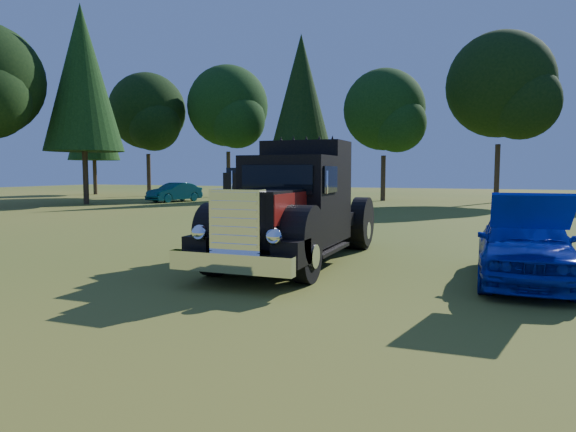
% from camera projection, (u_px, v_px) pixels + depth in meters
% --- Properties ---
extents(ground, '(120.00, 120.00, 0.00)m').
position_uv_depth(ground, '(298.00, 284.00, 10.21)').
color(ground, '#3A5E1B').
rests_on(ground, ground).
extents(treeline, '(72.10, 24.04, 13.84)m').
position_uv_depth(treeline, '(399.00, 93.00, 35.90)').
color(treeline, '#2D2116').
rests_on(treeline, ground).
extents(diamond_t_truck, '(3.31, 7.16, 3.00)m').
position_uv_depth(diamond_t_truck, '(294.00, 211.00, 12.47)').
color(diamond_t_truck, black).
rests_on(diamond_t_truck, ground).
extents(hotrod_coupe, '(1.84, 4.48, 1.89)m').
position_uv_depth(hotrod_coupe, '(525.00, 244.00, 10.35)').
color(hotrod_coupe, '#07389D').
rests_on(hotrod_coupe, ground).
extents(spectator_near, '(0.42, 0.61, 1.63)m').
position_uv_depth(spectator_near, '(224.00, 225.00, 13.52)').
color(spectator_near, '#1A2B3E').
rests_on(spectator_near, ground).
extents(spectator_far, '(1.03, 1.04, 1.70)m').
position_uv_depth(spectator_far, '(240.00, 225.00, 13.31)').
color(spectator_far, '#20324B').
rests_on(spectator_far, ground).
extents(distant_teal_car, '(2.55, 4.48, 1.40)m').
position_uv_depth(distant_teal_car, '(175.00, 192.00, 37.60)').
color(distant_teal_car, '#0B3943').
rests_on(distant_teal_car, ground).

